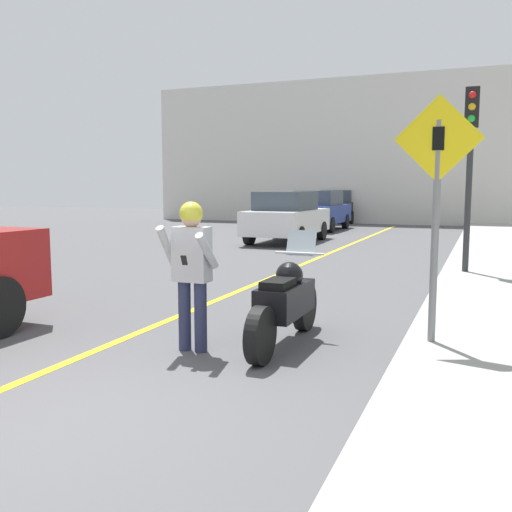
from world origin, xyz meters
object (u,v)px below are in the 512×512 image
object	(u,v)px
traffic_light	(471,144)
parked_car_blue	(319,210)
parked_car_white	(287,217)
parked_car_black	(341,206)
motorcycle	(285,303)
person_biker	(192,261)
crossing_sign	(436,195)

from	to	relation	value
traffic_light	parked_car_blue	xyz separation A→B (m)	(-6.28, 11.73, -1.79)
parked_car_white	parked_car_black	bearing A→B (deg)	95.00
motorcycle	parked_car_black	size ratio (longest dim) A/B	0.51
person_biker	parked_car_white	size ratio (longest dim) A/B	0.40
parked_car_black	parked_car_blue	bearing A→B (deg)	-84.91
crossing_sign	parked_car_black	bearing A→B (deg)	105.86
traffic_light	parked_car_white	xyz separation A→B (m)	(-5.78, 5.98, -1.79)
motorcycle	traffic_light	xyz separation A→B (m)	(1.76, 5.86, 2.14)
motorcycle	person_biker	distance (m)	1.19
traffic_light	parked_car_black	distance (m)	19.14
crossing_sign	parked_car_blue	world-z (taller)	crossing_sign
motorcycle	parked_car_blue	xyz separation A→B (m)	(-4.52, 17.59, 0.36)
motorcycle	parked_car_black	world-z (taller)	parked_car_black
parked_car_white	parked_car_blue	distance (m)	5.77
motorcycle	traffic_light	world-z (taller)	traffic_light
motorcycle	crossing_sign	xyz separation A→B (m)	(1.60, 0.22, 1.23)
person_biker	crossing_sign	world-z (taller)	crossing_sign
crossing_sign	parked_car_white	size ratio (longest dim) A/B	0.62
motorcycle	person_biker	size ratio (longest dim) A/B	1.29
traffic_light	motorcycle	bearing A→B (deg)	-106.68
person_biker	parked_car_white	world-z (taller)	parked_car_white
crossing_sign	traffic_light	distance (m)	5.72
motorcycle	parked_car_white	world-z (taller)	parked_car_white
parked_car_blue	parked_car_white	bearing A→B (deg)	-85.10
traffic_light	parked_car_blue	distance (m)	13.42
parked_car_blue	parked_car_black	world-z (taller)	same
person_biker	parked_car_blue	world-z (taller)	parked_car_blue
crossing_sign	parked_car_white	world-z (taller)	crossing_sign
motorcycle	parked_car_black	xyz separation A→B (m)	(-5.06, 23.66, 0.36)
motorcycle	crossing_sign	bearing A→B (deg)	7.70
person_biker	crossing_sign	xyz separation A→B (m)	(2.48, 0.83, 0.72)
traffic_light	parked_car_black	bearing A→B (deg)	110.97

